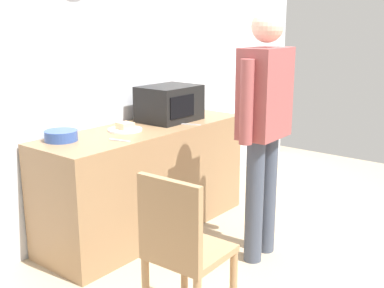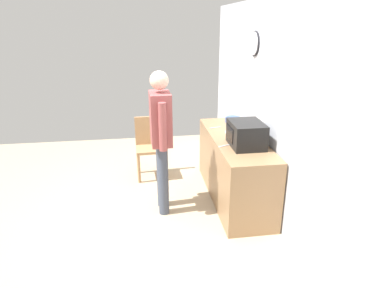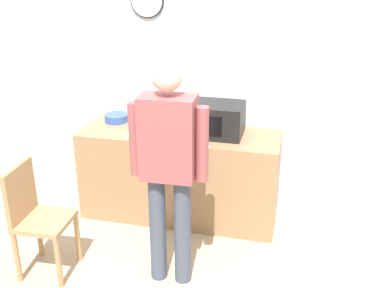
{
  "view_description": "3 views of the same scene",
  "coord_description": "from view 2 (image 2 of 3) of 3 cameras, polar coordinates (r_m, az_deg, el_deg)",
  "views": [
    {
      "loc": [
        -2.94,
        -1.42,
        1.7
      ],
      "look_at": [
        -0.18,
        0.78,
        0.8
      ],
      "focal_mm": 44.72,
      "sensor_mm": 36.0,
      "label": 1
    },
    {
      "loc": [
        3.73,
        0.04,
        2.28
      ],
      "look_at": [
        -0.27,
        0.65,
        0.81
      ],
      "focal_mm": 30.71,
      "sensor_mm": 36.0,
      "label": 2
    },
    {
      "loc": [
        0.85,
        -2.78,
        2.48
      ],
      "look_at": [
        0.0,
        0.74,
        0.98
      ],
      "focal_mm": 44.13,
      "sensor_mm": 36.0,
      "label": 3
    }
  ],
  "objects": [
    {
      "name": "back_wall",
      "position": [
        4.16,
        13.74,
        5.87
      ],
      "size": [
        5.4,
        0.13,
        2.6
      ],
      "color": "silver",
      "rests_on": "ground_plane"
    },
    {
      "name": "person_standing",
      "position": [
        3.98,
        -5.41,
        2.0
      ],
      "size": [
        0.59,
        0.25,
        1.79
      ],
      "color": "#40495C",
      "rests_on": "ground_plane"
    },
    {
      "name": "microwave",
      "position": [
        4.02,
        9.39,
        1.69
      ],
      "size": [
        0.5,
        0.39,
        0.3
      ],
      "color": "black",
      "rests_on": "kitchen_counter"
    },
    {
      "name": "salad_bowl",
      "position": [
        5.03,
        7.13,
        4.22
      ],
      "size": [
        0.23,
        0.23,
        0.07
      ],
      "primitive_type": "cylinder",
      "color": "#33519E",
      "rests_on": "kitchen_counter"
    },
    {
      "name": "wooden_chair",
      "position": [
        5.17,
        -7.51,
        -0.01
      ],
      "size": [
        0.41,
        0.41,
        0.94
      ],
      "color": "#A87F56",
      "rests_on": "ground_plane"
    },
    {
      "name": "sandwich_plate",
      "position": [
        4.53,
        7.45,
        2.18
      ],
      "size": [
        0.27,
        0.27,
        0.07
      ],
      "color": "white",
      "rests_on": "kitchen_counter"
    },
    {
      "name": "ground_plane",
      "position": [
        4.37,
        -8.04,
        -11.62
      ],
      "size": [
        6.0,
        6.0,
        0.0
      ],
      "primitive_type": "plane",
      "color": "tan"
    },
    {
      "name": "fork_utensil",
      "position": [
        4.73,
        4.06,
        2.86
      ],
      "size": [
        0.06,
        0.17,
        0.01
      ],
      "primitive_type": "cube",
      "rotation": [
        0.0,
        0.0,
        1.8
      ],
      "color": "silver",
      "rests_on": "kitchen_counter"
    },
    {
      "name": "kitchen_counter",
      "position": [
        4.53,
        7.29,
        -4.1
      ],
      "size": [
        1.89,
        0.62,
        0.88
      ],
      "primitive_type": "cube",
      "color": "#93704C",
      "rests_on": "ground_plane"
    },
    {
      "name": "spoon_utensil",
      "position": [
        4.03,
        5.66,
        -0.3
      ],
      "size": [
        0.09,
        0.16,
        0.01
      ],
      "primitive_type": "cube",
      "rotation": [
        0.0,
        0.0,
        1.99
      ],
      "color": "silver",
      "rests_on": "kitchen_counter"
    }
  ]
}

